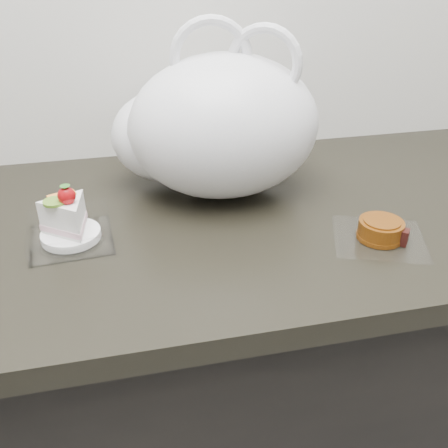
# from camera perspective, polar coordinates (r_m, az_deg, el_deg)

# --- Properties ---
(counter) EXTENTS (2.04, 0.64, 0.90)m
(counter) POSITION_cam_1_polar(r_m,az_deg,el_deg) (1.18, -5.99, -18.77)
(counter) COLOR black
(counter) RESTS_ON ground
(cake_tray) EXTENTS (0.14, 0.14, 0.10)m
(cake_tray) POSITION_cam_1_polar(r_m,az_deg,el_deg) (0.84, -17.26, -0.19)
(cake_tray) COLOR white
(cake_tray) RESTS_ON counter
(mooncake_wrap) EXTENTS (0.18, 0.18, 0.03)m
(mooncake_wrap) POSITION_cam_1_polar(r_m,az_deg,el_deg) (0.86, 17.51, -0.81)
(mooncake_wrap) COLOR white
(mooncake_wrap) RESTS_ON counter
(plastic_bag) EXTENTS (0.43, 0.36, 0.32)m
(plastic_bag) POSITION_cam_1_polar(r_m,az_deg,el_deg) (0.93, -1.33, 10.99)
(plastic_bag) COLOR white
(plastic_bag) RESTS_ON counter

